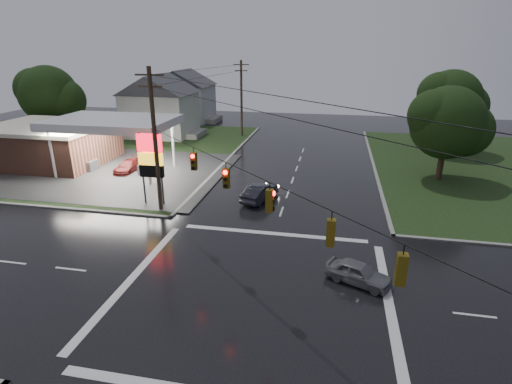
% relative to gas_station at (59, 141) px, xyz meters
% --- Properties ---
extents(ground, '(120.00, 120.00, 0.00)m').
position_rel_gas_station_xyz_m(ground, '(25.68, -19.70, -2.55)').
color(ground, black).
rests_on(ground, ground).
extents(grass_nw, '(36.00, 36.00, 0.08)m').
position_rel_gas_station_xyz_m(grass_nw, '(-0.32, 6.30, -2.51)').
color(grass_nw, black).
rests_on(grass_nw, ground).
extents(gas_station, '(26.20, 18.00, 5.60)m').
position_rel_gas_station_xyz_m(gas_station, '(0.00, 0.00, 0.00)').
color(gas_station, '#2D2D2D').
rests_on(gas_station, ground).
extents(pylon_sign, '(2.00, 0.35, 6.00)m').
position_rel_gas_station_xyz_m(pylon_sign, '(15.18, -9.20, 1.46)').
color(pylon_sign, '#59595E').
rests_on(pylon_sign, ground).
extents(utility_pole_nw, '(2.20, 0.32, 11.00)m').
position_rel_gas_station_xyz_m(utility_pole_nw, '(16.18, -10.20, 3.17)').
color(utility_pole_nw, '#382619').
rests_on(utility_pole_nw, ground).
extents(utility_pole_n, '(2.20, 0.32, 10.50)m').
position_rel_gas_station_xyz_m(utility_pole_n, '(16.18, 18.30, 2.92)').
color(utility_pole_n, '#382619').
rests_on(utility_pole_n, ground).
extents(traffic_signals, '(26.87, 26.87, 1.47)m').
position_rel_gas_station_xyz_m(traffic_signals, '(25.69, -19.72, 3.93)').
color(traffic_signals, black).
rests_on(traffic_signals, ground).
extents(house_near, '(11.05, 8.48, 8.60)m').
position_rel_gas_station_xyz_m(house_near, '(4.73, 16.30, 1.86)').
color(house_near, silver).
rests_on(house_near, ground).
extents(house_far, '(11.05, 8.48, 8.60)m').
position_rel_gas_station_xyz_m(house_far, '(3.73, 28.30, 1.86)').
color(house_far, silver).
rests_on(house_far, ground).
extents(tree_nw_behind, '(8.93, 7.60, 10.00)m').
position_rel_gas_station_xyz_m(tree_nw_behind, '(-8.17, 10.29, 3.63)').
color(tree_nw_behind, black).
rests_on(tree_nw_behind, ground).
extents(tree_ne_near, '(7.99, 6.80, 8.98)m').
position_rel_gas_station_xyz_m(tree_ne_near, '(39.82, 2.29, 3.01)').
color(tree_ne_near, black).
rests_on(tree_ne_near, ground).
extents(tree_ne_far, '(8.46, 7.20, 9.80)m').
position_rel_gas_station_xyz_m(tree_ne_far, '(42.83, 14.29, 3.63)').
color(tree_ne_far, black).
rests_on(tree_ne_far, ground).
extents(car_north, '(2.71, 4.59, 1.43)m').
position_rel_gas_station_xyz_m(car_north, '(23.52, -6.57, -1.83)').
color(car_north, black).
rests_on(car_north, ground).
extents(car_crossing, '(3.89, 2.81, 1.23)m').
position_rel_gas_station_xyz_m(car_crossing, '(31.18, -17.87, -1.93)').
color(car_crossing, slate).
rests_on(car_crossing, ground).
extents(car_pump, '(1.92, 4.27, 1.21)m').
position_rel_gas_station_xyz_m(car_pump, '(8.65, -1.19, -1.94)').
color(car_pump, '#4F1312').
rests_on(car_pump, ground).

